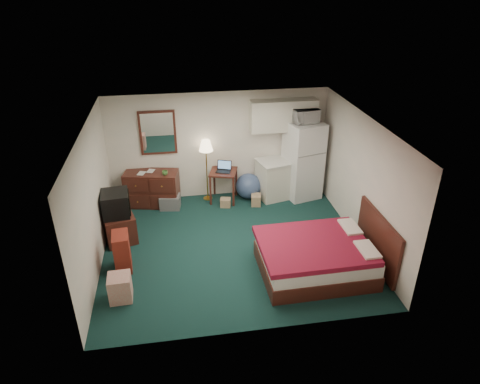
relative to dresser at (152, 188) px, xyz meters
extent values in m
cube|color=black|center=(1.58, -1.98, -0.41)|extent=(5.00, 4.50, 0.01)
cube|color=silver|center=(1.58, -1.98, 2.09)|extent=(5.00, 4.50, 0.01)
cube|color=silver|center=(1.58, 0.27, 0.84)|extent=(5.00, 0.01, 2.50)
cube|color=silver|center=(1.58, -4.23, 0.84)|extent=(5.00, 0.01, 2.50)
cube|color=silver|center=(-0.92, -1.98, 0.84)|extent=(0.01, 4.50, 2.50)
cube|color=silver|center=(4.08, -1.98, 0.84)|extent=(0.01, 4.50, 2.50)
sphere|color=#394D79|center=(2.23, -0.02, -0.10)|extent=(0.66, 0.66, 0.60)
imported|color=silver|center=(3.48, -0.11, 1.61)|extent=(0.61, 0.41, 0.38)
imported|color=#8B6C4B|center=(-0.27, -0.02, 0.51)|extent=(0.15, 0.06, 0.21)
imported|color=#8B6C4B|center=(-0.07, 0.07, 0.51)|extent=(0.15, 0.07, 0.20)
imported|color=#477C37|center=(0.32, -0.19, 0.47)|extent=(0.14, 0.12, 0.13)
camera|label=1|loc=(0.59, -8.90, 4.45)|focal=32.00mm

